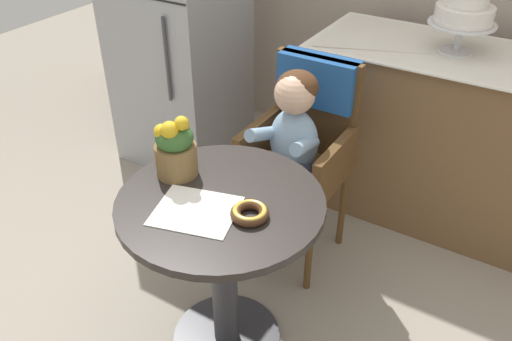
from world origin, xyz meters
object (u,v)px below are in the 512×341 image
object	(u,v)px
donut_front	(250,212)
refrigerator	(177,21)
seated_child	(290,138)
flower_vase	(175,148)
wicker_chair	(306,130)
tiered_cake_stand	(464,13)
cafe_table	(223,246)

from	to	relation	value
donut_front	refrigerator	xyz separation A→B (m)	(-1.19, 1.13, 0.11)
seated_child	flower_vase	distance (m)	0.56
wicker_chair	refrigerator	xyz separation A→B (m)	(-1.02, 0.39, 0.21)
seated_child	wicker_chair	bearing A→B (deg)	90.00
wicker_chair	tiered_cake_stand	size ratio (longest dim) A/B	3.18
flower_vase	refrigerator	bearing A→B (deg)	128.19
cafe_table	seated_child	xyz separation A→B (m)	(-0.03, 0.55, 0.17)
wicker_chair	donut_front	xyz separation A→B (m)	(0.16, -0.74, 0.10)
wicker_chair	tiered_cake_stand	xyz separation A→B (m)	(0.45, 0.59, 0.44)
donut_front	flower_vase	world-z (taller)	flower_vase
cafe_table	donut_front	world-z (taller)	donut_front
donut_front	flower_vase	bearing A→B (deg)	167.74
cafe_table	seated_child	distance (m)	0.58
cafe_table	wicker_chair	xyz separation A→B (m)	(-0.03, 0.71, 0.13)
seated_child	tiered_cake_stand	xyz separation A→B (m)	(0.45, 0.75, 0.40)
cafe_table	tiered_cake_stand	xyz separation A→B (m)	(0.43, 1.30, 0.57)
donut_front	flower_vase	size ratio (longest dim) A/B	0.52
cafe_table	seated_child	size ratio (longest dim) A/B	0.99
wicker_chair	refrigerator	bearing A→B (deg)	153.02
cafe_table	seated_child	bearing A→B (deg)	92.97
seated_child	refrigerator	xyz separation A→B (m)	(-1.02, 0.55, 0.17)
flower_vase	tiered_cake_stand	distance (m)	1.43
seated_child	flower_vase	bearing A→B (deg)	-111.05
flower_vase	refrigerator	xyz separation A→B (m)	(-0.83, 1.05, 0.02)
donut_front	wicker_chair	bearing A→B (deg)	102.59
donut_front	refrigerator	size ratio (longest dim) A/B	0.07
wicker_chair	refrigerator	size ratio (longest dim) A/B	0.56
cafe_table	refrigerator	distance (m)	1.56
seated_child	donut_front	distance (m)	0.61
wicker_chair	seated_child	xyz separation A→B (m)	(0.00, -0.16, 0.04)
flower_vase	donut_front	bearing A→B (deg)	-12.26
tiered_cake_stand	flower_vase	bearing A→B (deg)	-117.37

